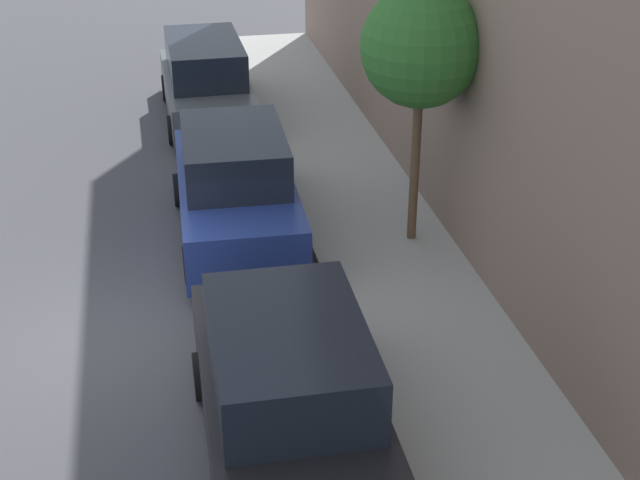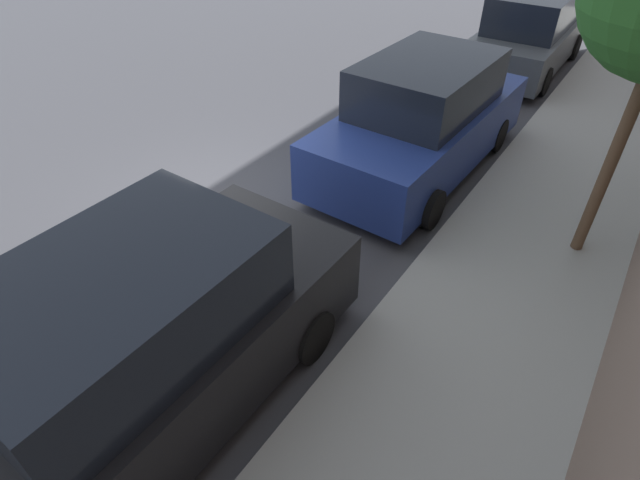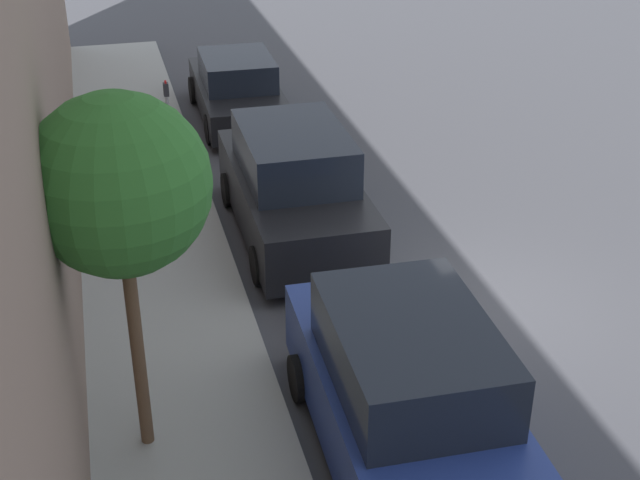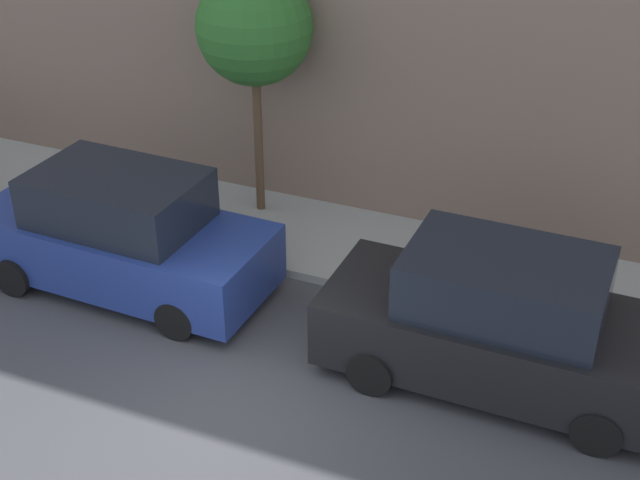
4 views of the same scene
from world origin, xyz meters
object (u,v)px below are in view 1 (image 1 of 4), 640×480
parked_suv_second (289,399)px  parked_minivan_fourth (206,81)px  street_tree (421,48)px  parked_suv_third (235,188)px

parked_suv_second → parked_minivan_fourth: bearing=89.7°
parked_suv_second → street_tree: size_ratio=1.10×
parked_minivan_fourth → street_tree: (2.94, -7.22, 2.61)m
parked_suv_third → parked_minivan_fourth: 6.26m
parked_suv_second → parked_suv_third: (0.06, 6.05, 0.00)m
parked_suv_third → parked_minivan_fourth: size_ratio=0.99×
parked_suv_second → parked_minivan_fourth: size_ratio=0.98×
parked_minivan_fourth → parked_suv_third: bearing=-90.1°
parked_suv_third → parked_minivan_fourth: (0.02, 6.26, -0.01)m
parked_suv_third → street_tree: 4.06m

